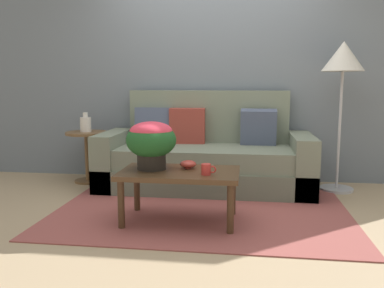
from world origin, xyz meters
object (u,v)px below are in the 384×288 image
couch (205,158)px  coffee_mug (207,169)px  table_vase (86,124)px  floor_lamp (343,66)px  snack_bowl (188,164)px  side_table (87,148)px  potted_plant (151,140)px  coffee_table (180,178)px

couch → coffee_mug: 1.31m
couch → table_vase: size_ratio=10.25×
floor_lamp → snack_bowl: 2.04m
snack_bowl → table_vase: bearing=140.4°
couch → coffee_mug: couch is taller
side_table → snack_bowl: bearing=-39.6°
side_table → snack_bowl: side_table is taller
side_table → table_vase: size_ratio=2.66×
side_table → floor_lamp: floor_lamp is taller
couch → potted_plant: 1.24m
snack_bowl → coffee_mug: bearing=-50.2°
couch → floor_lamp: bearing=2.0°
couch → side_table: couch is taller
table_vase → floor_lamp: bearing=-0.1°
potted_plant → coffee_mug: size_ratio=3.52×
snack_bowl → coffee_table: bearing=-119.9°
potted_plant → coffee_mug: (0.48, -0.15, -0.20)m
coffee_mug → snack_bowl: size_ratio=0.86×
coffee_table → table_vase: size_ratio=4.37×
couch → floor_lamp: 1.75m
coffee_table → side_table: side_table is taller
table_vase → coffee_mug: bearing=-41.0°
potted_plant → couch: bearing=73.5°
floor_lamp → coffee_mug: (-1.29, -1.34, -0.85)m
table_vase → couch: bearing=-2.2°
table_vase → coffee_table: bearing=-43.1°
potted_plant → table_vase: (-1.06, 1.19, 0.00)m
potted_plant → snack_bowl: bearing=12.3°
floor_lamp → potted_plant: floor_lamp is taller
coffee_table → table_vase: table_vase is taller
couch → coffee_table: couch is taller
snack_bowl → floor_lamp: bearing=37.5°
snack_bowl → table_vase: size_ratio=0.62×
side_table → coffee_mug: side_table is taller
coffee_table → snack_bowl: 0.15m
snack_bowl → table_vase: 1.78m
coffee_mug → snack_bowl: coffee_mug is taller
snack_bowl → table_vase: (-1.36, 1.13, 0.21)m
table_vase → snack_bowl: bearing=-39.6°
couch → table_vase: couch is taller
coffee_table → floor_lamp: 2.17m
couch → snack_bowl: bearing=-91.9°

